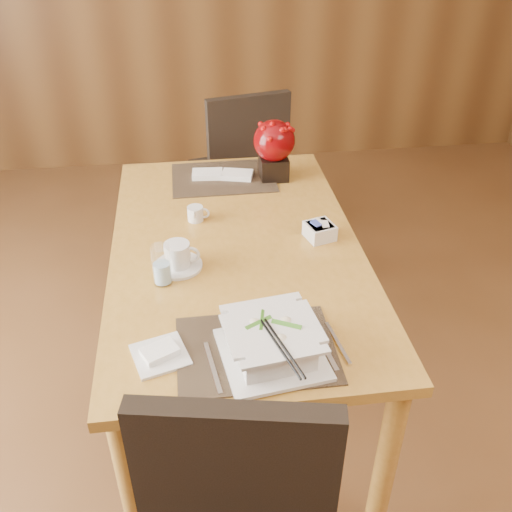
{
  "coord_description": "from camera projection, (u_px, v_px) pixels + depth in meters",
  "views": [
    {
      "loc": [
        -0.16,
        -1.13,
        1.89
      ],
      "look_at": [
        0.04,
        0.35,
        0.87
      ],
      "focal_mm": 40.0,
      "sensor_mm": 36.0,
      "label": 1
    }
  ],
  "objects": [
    {
      "name": "dining_table",
      "position": [
        237.0,
        267.0,
        2.13
      ],
      "size": [
        0.9,
        1.5,
        0.75
      ],
      "color": "#B78232",
      "rests_on": "ground"
    },
    {
      "name": "placemat_near",
      "position": [
        256.0,
        350.0,
        1.62
      ],
      "size": [
        0.45,
        0.33,
        0.01
      ],
      "primitive_type": "cube",
      "color": "black",
      "rests_on": "dining_table"
    },
    {
      "name": "placemat_far",
      "position": [
        223.0,
        178.0,
        2.52
      ],
      "size": [
        0.45,
        0.33,
        0.01
      ],
      "primitive_type": "cube",
      "color": "black",
      "rests_on": "dining_table"
    },
    {
      "name": "soup_setting",
      "position": [
        272.0,
        343.0,
        1.57
      ],
      "size": [
        0.31,
        0.31,
        0.11
      ],
      "rotation": [
        0.0,
        0.0,
        0.14
      ],
      "color": "silver",
      "rests_on": "dining_table"
    },
    {
      "name": "coffee_cup",
      "position": [
        178.0,
        257.0,
        1.94
      ],
      "size": [
        0.17,
        0.17,
        0.09
      ],
      "rotation": [
        0.0,
        0.0,
        -0.23
      ],
      "color": "silver",
      "rests_on": "dining_table"
    },
    {
      "name": "water_glass",
      "position": [
        161.0,
        265.0,
        1.85
      ],
      "size": [
        0.07,
        0.07,
        0.14
      ],
      "primitive_type": "cylinder",
      "rotation": [
        0.0,
        0.0,
        -0.15
      ],
      "color": "silver",
      "rests_on": "dining_table"
    },
    {
      "name": "creamer_jug",
      "position": [
        195.0,
        214.0,
        2.21
      ],
      "size": [
        0.09,
        0.09,
        0.06
      ],
      "primitive_type": null,
      "rotation": [
        0.0,
        0.0,
        -0.17
      ],
      "color": "silver",
      "rests_on": "dining_table"
    },
    {
      "name": "sugar_caddy",
      "position": [
        320.0,
        231.0,
        2.1
      ],
      "size": [
        0.12,
        0.12,
        0.06
      ],
      "primitive_type": "cube",
      "rotation": [
        0.0,
        0.0,
        0.28
      ],
      "color": "silver",
      "rests_on": "dining_table"
    },
    {
      "name": "berry_decor",
      "position": [
        274.0,
        146.0,
        2.44
      ],
      "size": [
        0.18,
        0.18,
        0.27
      ],
      "rotation": [
        0.0,
        0.0,
        0.0
      ],
      "color": "black",
      "rests_on": "dining_table"
    },
    {
      "name": "napkins_far",
      "position": [
        224.0,
        174.0,
        2.52
      ],
      "size": [
        0.28,
        0.14,
        0.02
      ],
      "primitive_type": null,
      "rotation": [
        0.0,
        0.0,
        -0.18
      ],
      "color": "white",
      "rests_on": "dining_table"
    },
    {
      "name": "bread_plate",
      "position": [
        160.0,
        355.0,
        1.6
      ],
      "size": [
        0.18,
        0.18,
        0.01
      ],
      "primitive_type": "cube",
      "rotation": [
        0.0,
        0.0,
        0.29
      ],
      "color": "silver",
      "rests_on": "dining_table"
    },
    {
      "name": "far_chair",
      "position": [
        242.0,
        165.0,
        3.1
      ],
      "size": [
        0.54,
        0.54,
        0.97
      ],
      "rotation": [
        0.0,
        0.0,
        3.36
      ],
      "color": "black",
      "rests_on": "ground"
    }
  ]
}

